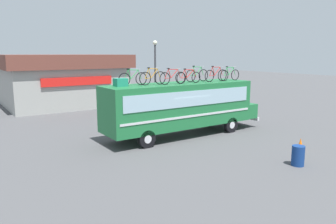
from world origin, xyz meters
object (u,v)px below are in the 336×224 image
bus (182,105)px  rooftop_bicycle_6 (216,75)px  rooftop_bicycle_2 (153,78)px  rooftop_bicycle_5 (197,75)px  traffic_cone (300,144)px  rooftop_bicycle_1 (133,78)px  rooftop_bicycle_7 (230,75)px  luggage_bag_1 (121,82)px  street_lamp (155,70)px  rooftop_bicycle_4 (189,77)px  trash_bin (298,156)px  rooftop_bicycle_3 (173,77)px

bus → rooftop_bicycle_6: (2.32, -0.33, 1.70)m
rooftop_bicycle_2 → rooftop_bicycle_6: size_ratio=0.95×
rooftop_bicycle_5 → traffic_cone: size_ratio=2.86×
rooftop_bicycle_1 → rooftop_bicycle_7: size_ratio=1.04×
luggage_bag_1 → bus: bearing=-3.6°
traffic_cone → street_lamp: size_ratio=0.10×
rooftop_bicycle_5 → rooftop_bicycle_7: rooftop_bicycle_5 is taller
rooftop_bicycle_4 → rooftop_bicycle_7: bearing=0.4°
rooftop_bicycle_1 → trash_bin: 9.01m
rooftop_bicycle_3 → rooftop_bicycle_7: (4.41, 0.02, 0.00)m
rooftop_bicycle_5 → rooftop_bicycle_6: size_ratio=0.98×
rooftop_bicycle_7 → trash_bin: size_ratio=1.84×
rooftop_bicycle_4 → rooftop_bicycle_5: 1.28m
street_lamp → rooftop_bicycle_2: bearing=-123.0°
rooftop_bicycle_1 → street_lamp: (5.25, 6.16, 0.02)m
bus → rooftop_bicycle_4: 1.71m
rooftop_bicycle_7 → trash_bin: bearing=-109.9°
rooftop_bicycle_2 → rooftop_bicycle_4: size_ratio=0.98×
rooftop_bicycle_7 → street_lamp: 6.88m
bus → rooftop_bicycle_3: bearing=-159.4°
luggage_bag_1 → rooftop_bicycle_1: (0.74, 0.01, 0.17)m
luggage_bag_1 → rooftop_bicycle_2: (1.82, -0.25, 0.19)m
luggage_bag_1 → rooftop_bicycle_6: rooftop_bicycle_6 is taller
rooftop_bicycle_4 → trash_bin: 7.48m
bus → rooftop_bicycle_2: bearing=-179.7°
luggage_bag_1 → rooftop_bicycle_4: 4.08m
bus → rooftop_bicycle_7: bearing=-5.5°
luggage_bag_1 → rooftop_bicycle_1: size_ratio=0.37×
rooftop_bicycle_1 → rooftop_bicycle_5: bearing=0.1°
rooftop_bicycle_1 → rooftop_bicycle_3: (2.18, -0.60, -0.00)m
bus → street_lamp: 6.97m
rooftop_bicycle_6 → trash_bin: rooftop_bicycle_6 is taller
rooftop_bicycle_7 → rooftop_bicycle_4: bearing=-179.6°
rooftop_bicycle_2 → street_lamp: bearing=57.0°
rooftop_bicycle_3 → rooftop_bicycle_4: (1.12, -0.01, -0.02)m
trash_bin → street_lamp: street_lamp is taller
bus → rooftop_bicycle_1: rooftop_bicycle_1 is taller
luggage_bag_1 → traffic_cone: luggage_bag_1 is taller
bus → rooftop_bicycle_3: 1.95m
bus → rooftop_bicycle_2: size_ratio=6.14×
luggage_bag_1 → rooftop_bicycle_5: 5.16m
rooftop_bicycle_6 → rooftop_bicycle_7: bearing=-0.3°
rooftop_bicycle_4 → luggage_bag_1: bearing=171.6°
trash_bin → traffic_cone: size_ratio=1.47×
bus → rooftop_bicycle_6: rooftop_bicycle_6 is taller
luggage_bag_1 → rooftop_bicycle_4: (4.03, -0.60, 0.15)m
rooftop_bicycle_3 → bus: bearing=20.6°
street_lamp → bus: bearing=-108.5°
luggage_bag_1 → street_lamp: bearing=45.9°
rooftop_bicycle_6 → rooftop_bicycle_7: rooftop_bicycle_6 is taller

